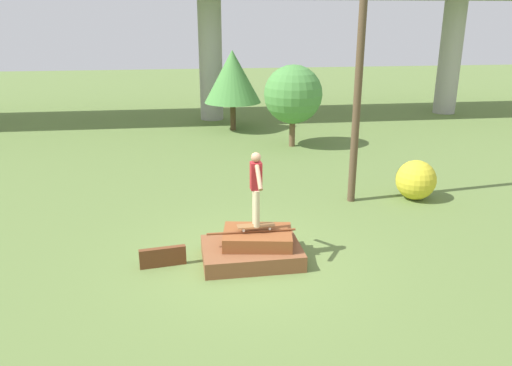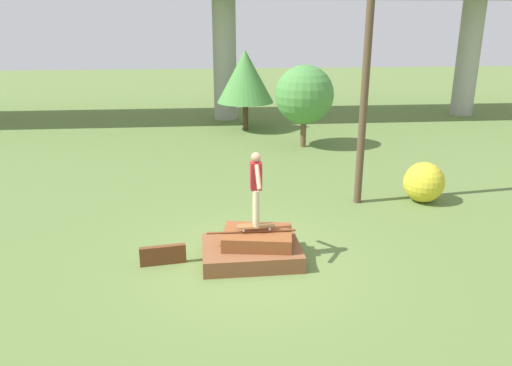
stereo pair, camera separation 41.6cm
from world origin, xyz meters
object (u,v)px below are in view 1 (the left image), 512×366
tree_behind_right (232,77)px  skater (256,184)px  utility_pole (362,29)px  tree_behind_left (293,95)px  bush_yellow_flowering (416,180)px  skateboard (256,226)px

tree_behind_right → skater: bearing=-93.2°
skater → tree_behind_right: size_ratio=0.44×
skater → utility_pole: utility_pole is taller
tree_behind_left → bush_yellow_flowering: (2.15, -6.25, -1.45)m
skater → tree_behind_right: bearing=86.8°
skater → utility_pole: size_ratio=0.18×
tree_behind_right → bush_yellow_flowering: 10.47m
tree_behind_left → tree_behind_right: bearing=122.0°
tree_behind_right → bush_yellow_flowering: (4.15, -9.44, -1.79)m
skater → bush_yellow_flowering: (4.83, 2.97, -1.09)m
skateboard → tree_behind_right: (0.68, 12.42, 1.59)m
skater → skateboard: bearing=-45.0°
tree_behind_right → utility_pole: bearing=-75.8°
skateboard → utility_pole: bearing=45.1°
tree_behind_left → bush_yellow_flowering: bearing=-71.0°
skateboard → tree_behind_right: 12.54m
skater → tree_behind_right: (0.68, 12.42, 0.70)m
tree_behind_left → bush_yellow_flowering: size_ratio=2.85×
skateboard → tree_behind_right: tree_behind_right is taller
tree_behind_right → skateboard: bearing=-93.2°
skater → bush_yellow_flowering: size_ratio=1.40×
utility_pole → bush_yellow_flowering: 4.34m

